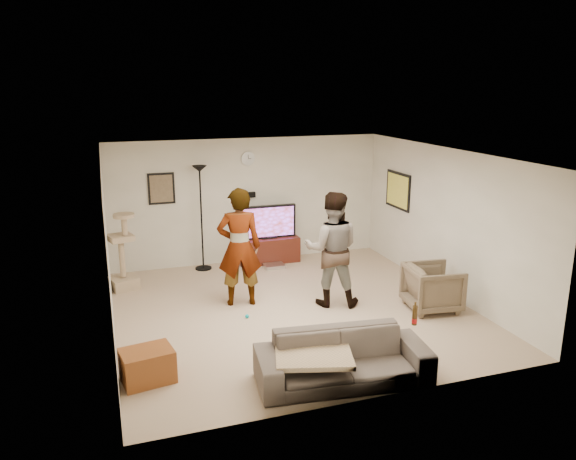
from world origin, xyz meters
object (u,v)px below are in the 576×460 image
object	(u,v)px
tv_stand	(269,250)
armchair	(433,288)
beer_bottle	(415,315)
side_table	(147,366)
person_right	(332,249)
sofa	(343,359)
cat_tree	(122,251)
floor_lamp	(201,218)
person_left	(239,247)
tv	(268,222)

from	to	relation	value
tv_stand	armchair	world-z (taller)	armchair
tv_stand	beer_bottle	distance (m)	4.85
beer_bottle	armchair	bearing A→B (deg)	50.62
armchair	side_table	xyz separation A→B (m)	(-4.53, -0.83, -0.16)
beer_bottle	armchair	xyz separation A→B (m)	(1.32, 1.61, -0.37)
person_right	beer_bottle	bearing A→B (deg)	114.70
tv_stand	side_table	world-z (taller)	tv_stand
sofa	cat_tree	bearing A→B (deg)	126.40
armchair	floor_lamp	bearing A→B (deg)	52.06
person_left	beer_bottle	bearing A→B (deg)	127.73
floor_lamp	sofa	bearing A→B (deg)	-79.88
side_table	beer_bottle	bearing A→B (deg)	-13.48
person_left	tv_stand	bearing A→B (deg)	-109.63
person_left	person_right	size ratio (longest dim) A/B	1.03
sofa	side_table	xyz separation A→B (m)	(-2.25, 0.77, -0.10)
tv	person_right	distance (m)	2.48
tv	armchair	bearing A→B (deg)	-60.75
floor_lamp	armchair	distance (m)	4.51
person_right	side_table	bearing A→B (deg)	48.50
tv	beer_bottle	size ratio (longest dim) A/B	4.51
cat_tree	person_left	world-z (taller)	person_left
sofa	side_table	world-z (taller)	sofa
person_left	cat_tree	bearing A→B (deg)	-27.95
tv_stand	tv	bearing A→B (deg)	0.00
floor_lamp	side_table	world-z (taller)	floor_lamp
sofa	person_right	bearing A→B (deg)	77.06
person_right	sofa	bearing A→B (deg)	91.95
sofa	tv_stand	bearing A→B (deg)	90.78
sofa	side_table	size ratio (longest dim) A/B	3.42
floor_lamp	armchair	world-z (taller)	floor_lamp
tv_stand	person_left	size ratio (longest dim) A/B	0.63
person_left	side_table	size ratio (longest dim) A/B	3.19
tv	beer_bottle	bearing A→B (deg)	-84.39
tv	person_right	size ratio (longest dim) A/B	0.60
tv_stand	side_table	size ratio (longest dim) A/B	2.00
sofa	floor_lamp	bearing A→B (deg)	106.74
beer_bottle	tv	bearing A→B (deg)	95.61
floor_lamp	person_left	size ratio (longest dim) A/B	1.05
sofa	armchair	size ratio (longest dim) A/B	2.59
sofa	tv	bearing A→B (deg)	90.78
person_right	floor_lamp	bearing A→B (deg)	-33.88
person_right	beer_bottle	size ratio (longest dim) A/B	7.53
side_table	floor_lamp	bearing A→B (deg)	70.79
tv_stand	tv	world-z (taller)	tv
cat_tree	person_left	bearing A→B (deg)	-36.86
person_right	person_left	bearing A→B (deg)	2.98
tv_stand	beer_bottle	bearing A→B (deg)	-84.39
tv_stand	floor_lamp	distance (m)	1.55
tv_stand	cat_tree	xyz separation A→B (m)	(-2.87, -0.64, 0.43)
sofa	beer_bottle	size ratio (longest dim) A/B	8.37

